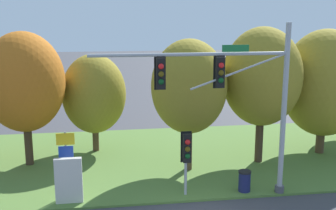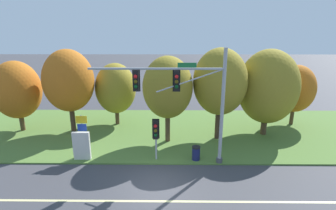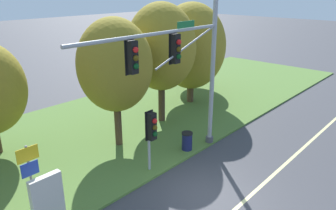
# 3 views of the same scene
# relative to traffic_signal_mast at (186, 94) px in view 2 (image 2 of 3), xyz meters

# --- Properties ---
(ground_plane) EXTENTS (160.00, 160.00, 0.00)m
(ground_plane) POSITION_rel_traffic_signal_mast_xyz_m (-1.58, -2.72, -4.65)
(ground_plane) COLOR #3D3D42
(lane_stripe) EXTENTS (36.00, 0.16, 0.01)m
(lane_stripe) POSITION_rel_traffic_signal_mast_xyz_m (-1.58, -3.92, -4.65)
(lane_stripe) COLOR beige
(lane_stripe) RESTS_ON ground
(grass_verge) EXTENTS (48.00, 11.50, 0.10)m
(grass_verge) POSITION_rel_traffic_signal_mast_xyz_m (-1.58, 5.53, -4.60)
(grass_verge) COLOR #517533
(grass_verge) RESTS_ON ground
(traffic_signal_mast) EXTENTS (8.20, 0.49, 7.27)m
(traffic_signal_mast) POSITION_rel_traffic_signal_mast_xyz_m (0.00, 0.00, 0.00)
(traffic_signal_mast) COLOR #9EA0A5
(traffic_signal_mast) RESTS_ON grass_verge
(pedestrian_signal_near_kerb) EXTENTS (0.46, 0.55, 2.82)m
(pedestrian_signal_near_kerb) POSITION_rel_traffic_signal_mast_xyz_m (-1.86, 0.22, -2.55)
(pedestrian_signal_near_kerb) COLOR #9EA0A5
(pedestrian_signal_near_kerb) RESTS_ON grass_verge
(route_sign_post) EXTENTS (0.75, 0.08, 2.80)m
(route_sign_post) POSITION_rel_traffic_signal_mast_xyz_m (-6.84, 1.08, -2.70)
(route_sign_post) COLOR slate
(route_sign_post) RESTS_ON grass_verge
(tree_nearest_road) EXTENTS (3.79, 3.79, 5.87)m
(tree_nearest_road) POSITION_rel_traffic_signal_mast_xyz_m (-13.49, 5.46, -1.06)
(tree_nearest_road) COLOR #4C3823
(tree_nearest_road) RESTS_ON grass_verge
(tree_left_of_mast) EXTENTS (4.02, 4.02, 6.81)m
(tree_left_of_mast) POSITION_rel_traffic_signal_mast_xyz_m (-9.10, 5.32, -0.27)
(tree_left_of_mast) COLOR #423021
(tree_left_of_mast) RESTS_ON grass_verge
(tree_behind_signpost) EXTENTS (3.53, 3.53, 5.50)m
(tree_behind_signpost) POSITION_rel_traffic_signal_mast_xyz_m (-5.74, 7.09, -1.28)
(tree_behind_signpost) COLOR #4C3823
(tree_behind_signpost) RESTS_ON grass_verge
(tree_mid_verge) EXTENTS (3.66, 3.66, 6.48)m
(tree_mid_verge) POSITION_rel_traffic_signal_mast_xyz_m (-1.14, 3.36, -0.38)
(tree_mid_verge) COLOR #4C3823
(tree_mid_verge) RESTS_ON grass_verge
(tree_tall_centre) EXTENTS (4.02, 4.02, 7.02)m
(tree_tall_centre) POSITION_rel_traffic_signal_mast_xyz_m (2.74, 3.94, -0.07)
(tree_tall_centre) COLOR #423021
(tree_tall_centre) RESTS_ON grass_verge
(tree_right_far) EXTENTS (4.66, 4.66, 6.87)m
(tree_right_far) POSITION_rel_traffic_signal_mast_xyz_m (6.67, 4.83, -0.62)
(tree_right_far) COLOR #4C3823
(tree_right_far) RESTS_ON grass_verge
(tree_furthest_back) EXTENTS (3.31, 3.31, 5.35)m
(tree_furthest_back) POSITION_rel_traffic_signal_mast_xyz_m (10.00, 7.21, -1.29)
(tree_furthest_back) COLOR #4C3823
(tree_furthest_back) RESTS_ON grass_verge
(info_kiosk) EXTENTS (1.10, 0.24, 1.90)m
(info_kiosk) POSITION_rel_traffic_signal_mast_xyz_m (-6.73, 0.34, -3.61)
(info_kiosk) COLOR beige
(info_kiosk) RESTS_ON grass_verge
(trash_bin) EXTENTS (0.56, 0.56, 0.93)m
(trash_bin) POSITION_rel_traffic_signal_mast_xyz_m (0.75, 0.34, -4.08)
(trash_bin) COLOR #191E4C
(trash_bin) RESTS_ON grass_verge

